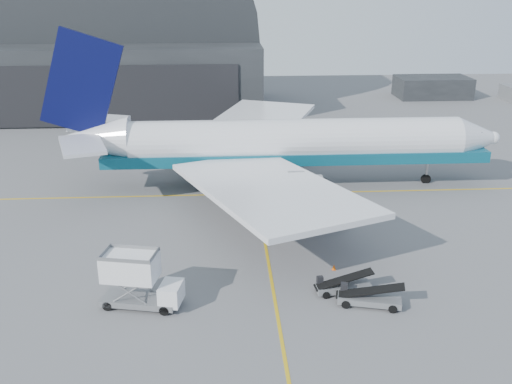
{
  "coord_description": "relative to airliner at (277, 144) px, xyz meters",
  "views": [
    {
      "loc": [
        -3.56,
        -38.45,
        22.28
      ],
      "look_at": [
        -0.75,
        8.66,
        4.5
      ],
      "focal_mm": 40.0,
      "sensor_mm": 36.0,
      "label": 1
    }
  ],
  "objects": [
    {
      "name": "ground",
      "position": [
        -2.46,
        -22.43,
        -4.99
      ],
      "size": [
        200.0,
        200.0,
        0.0
      ],
      "primitive_type": "plane",
      "color": "#565659",
      "rests_on": "ground"
    },
    {
      "name": "traffic_cone",
      "position": [
        2.77,
        -20.15,
        -4.77
      ],
      "size": [
        0.32,
        0.32,
        0.46
      ],
      "color": "#DF5407",
      "rests_on": "ground"
    },
    {
      "name": "pushback_tug",
      "position": [
        3.68,
        -11.31,
        -4.36
      ],
      "size": [
        3.84,
        2.52,
        1.67
      ],
      "rotation": [
        0.0,
        0.0,
        0.12
      ],
      "color": "black",
      "rests_on": "ground"
    },
    {
      "name": "belt_loader_a",
      "position": [
        4.26,
        -25.56,
        -4.42
      ],
      "size": [
        4.92,
        2.59,
        1.84
      ],
      "rotation": [
        0.0,
        0.0,
        -0.24
      ],
      "color": "slate",
      "rests_on": "ground"
    },
    {
      "name": "distant_bldg_a",
      "position": [
        35.54,
        49.57,
        -4.99
      ],
      "size": [
        14.0,
        8.0,
        4.0
      ],
      "primitive_type": "cube",
      "color": "black",
      "rests_on": "ground"
    },
    {
      "name": "catering_truck",
      "position": [
        -12.3,
        -24.65,
        -2.96
      ],
      "size": [
        6.14,
        3.29,
        4.0
      ],
      "rotation": [
        0.0,
        0.0,
        -0.21
      ],
      "color": "slate",
      "rests_on": "ground"
    },
    {
      "name": "belt_loader_b",
      "position": [
        2.75,
        -23.69,
        -4.46
      ],
      "size": [
        4.51,
        1.88,
        1.7
      ],
      "rotation": [
        0.0,
        0.0,
        0.09
      ],
      "color": "slate",
      "rests_on": "ground"
    },
    {
      "name": "hangar",
      "position": [
        -24.46,
        42.52,
        4.56
      ],
      "size": [
        50.0,
        28.3,
        28.0
      ],
      "color": "black",
      "rests_on": "ground"
    },
    {
      "name": "taxi_lines",
      "position": [
        -2.46,
        -9.76,
        -4.98
      ],
      "size": [
        80.0,
        42.12,
        0.02
      ],
      "color": "gold",
      "rests_on": "ground"
    },
    {
      "name": "airliner",
      "position": [
        0.0,
        0.0,
        0.0
      ],
      "size": [
        50.78,
        49.24,
        17.82
      ],
      "color": "white",
      "rests_on": "ground"
    }
  ]
}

